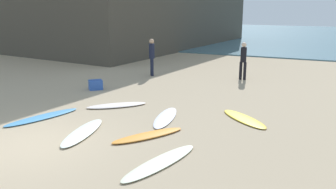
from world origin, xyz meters
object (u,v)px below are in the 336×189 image
surfboard_4 (244,119)px  beach_cooler (96,85)px  surfboard_0 (43,117)px  surfboard_5 (161,162)px  beachgoer_mid (243,59)px  surfboard_1 (117,105)px  beachgoer_near (152,55)px  surfboard_3 (148,135)px  beachgoer_far (107,47)px  surfboard_2 (165,117)px  surfboard_6 (83,132)px

surfboard_4 → beach_cooler: bearing=120.0°
surfboard_0 → surfboard_4: (5.81, 2.54, -0.00)m
surfboard_5 → beachgoer_mid: bearing=106.2°
surfboard_0 → beach_cooler: bearing=-62.2°
surfboard_1 → beachgoer_near: (-1.50, 5.55, 1.00)m
surfboard_5 → beachgoer_near: 10.40m
surfboard_3 → beachgoer_near: 8.71m
surfboard_5 → beachgoer_far: beachgoer_far is taller
surfboard_1 → surfboard_2: 2.20m
surfboard_0 → surfboard_1: size_ratio=1.20×
beachgoer_mid → beach_cooler: size_ratio=3.24×
surfboard_2 → surfboard_4: (2.28, 0.91, 0.00)m
surfboard_3 → surfboard_1: bearing=-10.0°
surfboard_1 → surfboard_3: size_ratio=0.98×
beachgoer_far → beach_cooler: bearing=14.2°
surfboard_3 → surfboard_2: bearing=-48.9°
surfboard_2 → surfboard_5: surfboard_5 is taller
surfboard_3 → surfboard_6: surfboard_6 is taller
surfboard_1 → surfboard_2: (2.15, -0.50, -0.01)m
surfboard_4 → beachgoer_near: 7.90m
surfboard_1 → beachgoer_near: beachgoer_near is taller
surfboard_0 → surfboard_1: 2.54m
surfboard_6 → beachgoer_mid: 9.53m
surfboard_2 → surfboard_5: bearing=101.0°
beachgoer_near → surfboard_5: bearing=-6.8°
surfboard_2 → beachgoer_near: bearing=-71.6°
surfboard_5 → beach_cooler: size_ratio=4.53×
surfboard_6 → beachgoer_far: size_ratio=1.39×
surfboard_5 → surfboard_6: 2.93m
surfboard_5 → beachgoer_near: beachgoer_near is taller
surfboard_3 → beach_cooler: beach_cooler is taller
surfboard_1 → beach_cooler: 2.89m
surfboard_4 → surfboard_6: bearing=171.7°
surfboard_2 → beachgoer_mid: (0.75, 7.00, 0.97)m
beach_cooler → surfboard_5: bearing=-43.2°
surfboard_2 → beach_cooler: size_ratio=4.05×
surfboard_6 → surfboard_0: bearing=150.5°
beachgoer_near → surfboard_2: bearing=-4.5°
beachgoer_near → surfboard_3: bearing=-8.6°
surfboard_1 → surfboard_6: surfboard_6 is taller
surfboard_0 → surfboard_2: size_ratio=1.13×
surfboard_3 → surfboard_5: (1.05, -1.37, -0.01)m
surfboard_5 → surfboard_1: bearing=147.4°
surfboard_3 → surfboard_5: size_ratio=0.87×
surfboard_2 → surfboard_3: size_ratio=1.03×
surfboard_4 → beachgoer_mid: size_ratio=1.18×
surfboard_2 → surfboard_3: surfboard_3 is taller
surfboard_3 → beachgoer_mid: (0.48, 8.66, 0.96)m
surfboard_1 → surfboard_3: 3.24m
surfboard_2 → surfboard_5: 3.31m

